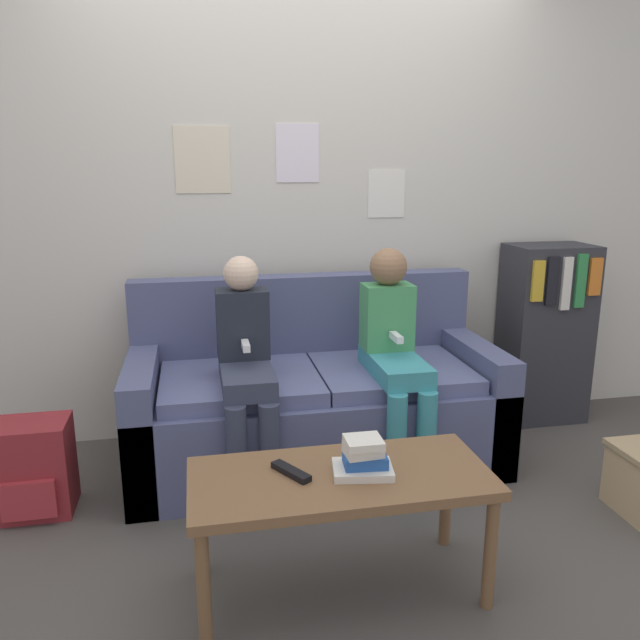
{
  "coord_description": "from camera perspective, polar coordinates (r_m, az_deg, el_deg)",
  "views": [
    {
      "loc": [
        -0.56,
        -2.39,
        1.48
      ],
      "look_at": [
        0.0,
        0.38,
        0.78
      ],
      "focal_mm": 35.0,
      "sensor_mm": 36.0,
      "label": 1
    }
  ],
  "objects": [
    {
      "name": "backpack",
      "position": [
        3.04,
        -24.69,
        -12.23
      ],
      "size": [
        0.31,
        0.27,
        0.42
      ],
      "color": "maroon",
      "rests_on": "ground_plane"
    },
    {
      "name": "person_right",
      "position": [
        2.99,
        6.83,
        -2.71
      ],
      "size": [
        0.24,
        0.55,
        1.1
      ],
      "color": "teal",
      "rests_on": "ground_plane"
    },
    {
      "name": "coffee_table",
      "position": [
        2.22,
        1.88,
        -15.09
      ],
      "size": [
        1.03,
        0.46,
        0.45
      ],
      "color": "brown",
      "rests_on": "ground_plane"
    },
    {
      "name": "bookshelf",
      "position": [
        3.88,
        19.85,
        -1.12
      ],
      "size": [
        0.47,
        0.34,
        1.04
      ],
      "color": "#2D2D33",
      "rests_on": "ground_plane"
    },
    {
      "name": "person_left",
      "position": [
        2.85,
        -6.79,
        -3.92
      ],
      "size": [
        0.24,
        0.55,
        1.08
      ],
      "color": "#33384C",
      "rests_on": "ground_plane"
    },
    {
      "name": "tv_remote",
      "position": [
        2.19,
        -2.67,
        -13.68
      ],
      "size": [
        0.12,
        0.17,
        0.02
      ],
      "rotation": [
        0.0,
        0.0,
        0.55
      ],
      "color": "black",
      "rests_on": "coffee_table"
    },
    {
      "name": "wall_back",
      "position": [
        3.45,
        -2.13,
        10.99
      ],
      "size": [
        8.0,
        0.07,
        2.6
      ],
      "color": "beige",
      "rests_on": "ground_plane"
    },
    {
      "name": "ground_plane",
      "position": [
        2.87,
        1.59,
        -17.12
      ],
      "size": [
        10.0,
        10.0,
        0.0
      ],
      "primitive_type": "plane",
      "color": "#4C4742"
    },
    {
      "name": "couch",
      "position": [
        3.19,
        -0.5,
        -7.63
      ],
      "size": [
        1.81,
        0.8,
        0.91
      ],
      "color": "#4C5175",
      "rests_on": "ground_plane"
    },
    {
      "name": "book_stack",
      "position": [
        2.18,
        4.0,
        -12.52
      ],
      "size": [
        0.22,
        0.18,
        0.13
      ],
      "color": "silver",
      "rests_on": "coffee_table"
    }
  ]
}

